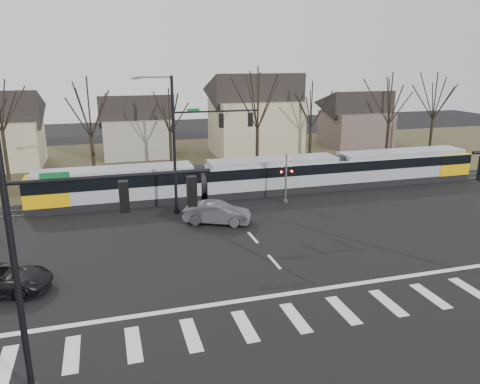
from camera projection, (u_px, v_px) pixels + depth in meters
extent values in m
plane|color=black|center=(287.00, 277.00, 25.18)|extent=(140.00, 140.00, 0.00)
cube|color=#38331E|center=(185.00, 159.00, 54.71)|extent=(140.00, 28.00, 0.01)
cube|color=silver|center=(6.00, 365.00, 17.90)|extent=(0.60, 2.60, 0.01)
cube|color=silver|center=(72.00, 354.00, 18.55)|extent=(0.60, 2.60, 0.01)
cube|color=silver|center=(133.00, 344.00, 19.20)|extent=(0.60, 2.60, 0.01)
cube|color=silver|center=(191.00, 335.00, 19.85)|extent=(0.60, 2.60, 0.01)
cube|color=silver|center=(245.00, 326.00, 20.51)|extent=(0.60, 2.60, 0.01)
cube|color=silver|center=(296.00, 318.00, 21.16)|extent=(0.60, 2.60, 0.01)
cube|color=silver|center=(343.00, 310.00, 21.81)|extent=(0.60, 2.60, 0.01)
cube|color=silver|center=(388.00, 303.00, 22.46)|extent=(0.60, 2.60, 0.01)
cube|color=silver|center=(430.00, 296.00, 23.12)|extent=(0.60, 2.60, 0.01)
cube|color=silver|center=(470.00, 289.00, 23.77)|extent=(0.60, 2.60, 0.01)
cube|color=silver|center=(301.00, 292.00, 23.52)|extent=(28.00, 0.35, 0.01)
cube|color=silver|center=(274.00, 262.00, 27.02)|extent=(0.18, 2.00, 0.01)
cube|color=silver|center=(253.00, 237.00, 30.71)|extent=(0.18, 2.00, 0.01)
cube|color=silver|center=(236.00, 218.00, 34.41)|extent=(0.18, 2.00, 0.01)
cube|color=silver|center=(223.00, 203.00, 38.10)|extent=(0.18, 2.00, 0.01)
cube|color=silver|center=(212.00, 190.00, 41.79)|extent=(0.18, 2.00, 0.01)
cube|color=silver|center=(202.00, 180.00, 45.48)|extent=(0.18, 2.00, 0.01)
cube|color=silver|center=(194.00, 171.00, 49.17)|extent=(0.18, 2.00, 0.01)
cube|color=silver|center=(188.00, 163.00, 52.86)|extent=(0.18, 2.00, 0.01)
cube|color=#59595E|center=(219.00, 199.00, 39.11)|extent=(90.00, 0.12, 0.06)
cube|color=#59595E|center=(216.00, 195.00, 40.40)|extent=(90.00, 0.12, 0.06)
cube|color=gray|center=(115.00, 187.00, 37.27)|extent=(13.40, 2.89, 3.01)
cube|color=black|center=(115.00, 179.00, 37.10)|extent=(13.42, 2.93, 0.88)
cube|color=#EFB007|center=(47.00, 190.00, 35.87)|extent=(3.30, 2.95, 2.01)
cube|color=gray|center=(273.00, 175.00, 40.91)|extent=(12.37, 2.89, 3.01)
cube|color=black|center=(273.00, 169.00, 40.75)|extent=(12.39, 2.93, 0.88)
cube|color=gray|center=(400.00, 166.00, 44.42)|extent=(13.40, 2.89, 3.01)
cube|color=black|center=(401.00, 160.00, 44.25)|extent=(13.42, 2.93, 0.88)
cube|color=#EFB007|center=(445.00, 162.00, 45.77)|extent=(3.30, 2.95, 2.01)
imported|color=#4C4E54|center=(217.00, 213.00, 33.21)|extent=(5.18, 5.93, 1.55)
cylinder|color=black|center=(14.00, 259.00, 14.99)|extent=(0.22, 0.22, 10.20)
cylinder|color=black|center=(112.00, 177.00, 15.19)|extent=(6.50, 0.14, 0.14)
cube|color=#0C5926|center=(54.00, 176.00, 14.67)|extent=(0.90, 0.03, 0.22)
cube|color=black|center=(124.00, 196.00, 15.47)|extent=(0.32, 0.32, 1.05)
sphere|color=#FF0C07|center=(123.00, 187.00, 15.38)|extent=(0.22, 0.22, 0.22)
cube|color=black|center=(192.00, 191.00, 16.09)|extent=(0.32, 0.32, 1.05)
sphere|color=#FF0C07|center=(192.00, 182.00, 16.00)|extent=(0.22, 0.22, 0.22)
cylinder|color=black|center=(174.00, 147.00, 34.24)|extent=(0.22, 0.22, 10.20)
cylinder|color=black|center=(177.00, 211.00, 35.59)|extent=(0.44, 0.44, 0.30)
cylinder|color=black|center=(217.00, 111.00, 34.44)|extent=(6.50, 0.14, 0.14)
cube|color=#0C5926|center=(193.00, 110.00, 33.92)|extent=(0.90, 0.03, 0.22)
cube|color=black|center=(221.00, 121.00, 34.72)|extent=(0.32, 0.32, 1.05)
sphere|color=#FF0C07|center=(221.00, 116.00, 34.63)|extent=(0.22, 0.22, 0.22)
cube|color=black|center=(250.00, 120.00, 35.33)|extent=(0.32, 0.32, 1.05)
sphere|color=#FF0C07|center=(250.00, 115.00, 35.24)|extent=(0.22, 0.22, 0.22)
cube|color=#59595B|center=(135.00, 78.00, 32.21)|extent=(0.55, 0.22, 0.14)
cylinder|color=#59595B|center=(286.00, 179.00, 37.80)|extent=(0.14, 0.14, 4.00)
cylinder|color=#59595B|center=(285.00, 201.00, 38.32)|extent=(0.36, 0.36, 0.20)
cube|color=silver|center=(286.00, 162.00, 37.42)|extent=(0.95, 0.04, 0.95)
cube|color=silver|center=(286.00, 162.00, 37.42)|extent=(0.95, 0.04, 0.95)
cube|color=black|center=(286.00, 171.00, 37.64)|extent=(1.00, 0.10, 0.12)
sphere|color=#FF0C07|center=(281.00, 172.00, 37.44)|extent=(0.18, 0.18, 0.18)
sphere|color=#FF0C07|center=(292.00, 171.00, 37.69)|extent=(0.18, 0.18, 0.18)
cube|color=gray|center=(137.00, 137.00, 56.43)|extent=(8.00, 7.00, 4.50)
cube|color=tan|center=(255.00, 128.00, 57.19)|extent=(10.00, 8.00, 6.50)
cube|color=brown|center=(355.00, 129.00, 63.39)|extent=(8.00, 7.00, 4.50)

